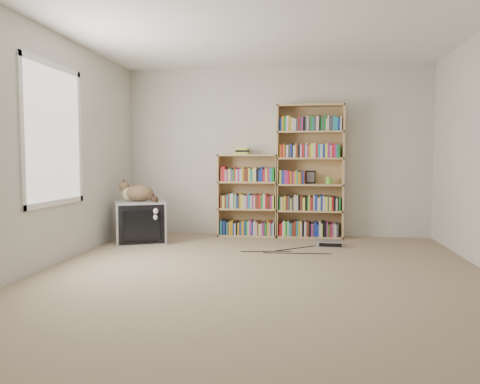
# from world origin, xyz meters

# --- Properties ---
(floor) EXTENTS (4.50, 5.00, 0.01)m
(floor) POSITION_xyz_m (0.00, 0.00, 0.00)
(floor) COLOR tan
(floor) RESTS_ON ground
(wall_back) EXTENTS (4.50, 0.02, 2.50)m
(wall_back) POSITION_xyz_m (0.00, 2.50, 1.25)
(wall_back) COLOR beige
(wall_back) RESTS_ON floor
(wall_front) EXTENTS (4.50, 0.02, 2.50)m
(wall_front) POSITION_xyz_m (0.00, -2.50, 1.25)
(wall_front) COLOR beige
(wall_front) RESTS_ON floor
(wall_left) EXTENTS (0.02, 5.00, 2.50)m
(wall_left) POSITION_xyz_m (-2.25, 0.00, 1.25)
(wall_left) COLOR beige
(wall_left) RESTS_ON floor
(ceiling) EXTENTS (4.50, 5.00, 0.02)m
(ceiling) POSITION_xyz_m (0.00, 0.00, 2.50)
(ceiling) COLOR white
(ceiling) RESTS_ON wall_back
(window) EXTENTS (0.02, 1.22, 1.52)m
(window) POSITION_xyz_m (-2.24, 0.20, 1.40)
(window) COLOR white
(window) RESTS_ON wall_left
(crt_tv) EXTENTS (0.83, 0.80, 0.56)m
(crt_tv) POSITION_xyz_m (-1.80, 1.61, 0.28)
(crt_tv) COLOR #949496
(crt_tv) RESTS_ON floor
(cat) EXTENTS (0.64, 0.45, 0.50)m
(cat) POSITION_xyz_m (-1.78, 1.59, 0.65)
(cat) COLOR #362816
(cat) RESTS_ON crt_tv
(bookcase_tall) EXTENTS (0.96, 0.30, 1.92)m
(bookcase_tall) POSITION_xyz_m (0.50, 2.36, 0.91)
(bookcase_tall) COLOR tan
(bookcase_tall) RESTS_ON floor
(bookcase_short) EXTENTS (0.88, 0.30, 1.21)m
(bookcase_short) POSITION_xyz_m (-0.40, 2.36, 0.55)
(bookcase_short) COLOR tan
(bookcase_short) RESTS_ON floor
(book_stack) EXTENTS (0.22, 0.29, 0.09)m
(book_stack) POSITION_xyz_m (-0.48, 2.36, 1.25)
(book_stack) COLOR red
(book_stack) RESTS_ON bookcase_short
(green_mug) EXTENTS (0.09, 0.09, 0.10)m
(green_mug) POSITION_xyz_m (0.77, 2.34, 0.83)
(green_mug) COLOR #69CB3A
(green_mug) RESTS_ON bookcase_tall
(framed_print) EXTENTS (0.14, 0.05, 0.19)m
(framed_print) POSITION_xyz_m (0.51, 2.44, 0.88)
(framed_print) COLOR black
(framed_print) RESTS_ON bookcase_tall
(dvd_player) EXTENTS (0.35, 0.26, 0.08)m
(dvd_player) POSITION_xyz_m (0.75, 1.65, 0.04)
(dvd_player) COLOR #AFAEB3
(dvd_player) RESTS_ON floor
(wall_outlet) EXTENTS (0.01, 0.08, 0.13)m
(wall_outlet) POSITION_xyz_m (-2.24, 1.95, 0.32)
(wall_outlet) COLOR silver
(wall_outlet) RESTS_ON wall_left
(floor_cables) EXTENTS (1.20, 0.70, 0.01)m
(floor_cables) POSITION_xyz_m (-0.07, 1.24, 0.00)
(floor_cables) COLOR black
(floor_cables) RESTS_ON floor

